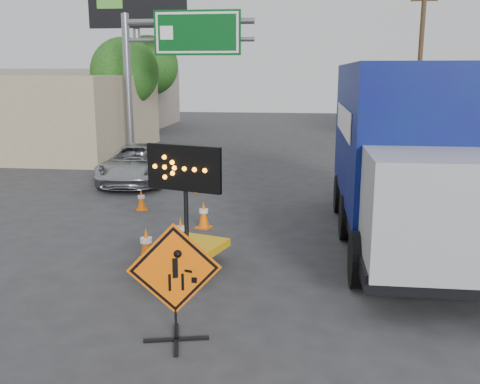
% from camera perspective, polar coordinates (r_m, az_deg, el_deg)
% --- Properties ---
extents(ground, '(100.00, 100.00, 0.00)m').
position_cam_1_polar(ground, '(8.27, -7.46, -17.44)').
color(ground, '#2D2D30').
rests_on(ground, ground).
extents(curb_right, '(0.40, 60.00, 0.12)m').
position_cam_1_polar(curb_right, '(22.92, 20.26, 1.60)').
color(curb_right, gray).
rests_on(curb_right, ground).
extents(storefront_left_near, '(14.00, 10.00, 4.00)m').
position_cam_1_polar(storefront_left_near, '(31.32, -23.76, 7.66)').
color(storefront_left_near, tan).
rests_on(storefront_left_near, ground).
extents(storefront_left_far, '(12.00, 10.00, 4.40)m').
position_cam_1_polar(storefront_left_far, '(44.30, -15.69, 9.66)').
color(storefront_left_far, gray).
rests_on(storefront_left_far, ground).
extents(building_right_far, '(10.00, 14.00, 4.60)m').
position_cam_1_polar(building_right_far, '(38.60, 23.98, 8.83)').
color(building_right_far, tan).
rests_on(building_right_far, ground).
extents(highway_gantry, '(6.18, 0.38, 6.90)m').
position_cam_1_polar(highway_gantry, '(25.68, -7.53, 14.61)').
color(highway_gantry, slate).
rests_on(highway_gantry, ground).
extents(billboard, '(6.10, 0.54, 9.85)m').
position_cam_1_polar(billboard, '(34.50, -10.86, 17.76)').
color(billboard, slate).
rests_on(billboard, ground).
extents(utility_pole_far, '(1.80, 0.26, 9.00)m').
position_cam_1_polar(utility_pole_far, '(31.53, 18.63, 12.98)').
color(utility_pole_far, '#46351E').
rests_on(utility_pole_far, ground).
extents(tree_left_near, '(3.71, 3.71, 6.03)m').
position_cam_1_polar(tree_left_near, '(30.56, -12.21, 12.40)').
color(tree_left_near, '#46351E').
rests_on(tree_left_near, ground).
extents(tree_left_far, '(4.10, 4.10, 6.66)m').
position_cam_1_polar(tree_left_far, '(38.49, -9.73, 13.13)').
color(tree_left_far, '#46351E').
rests_on(tree_left_far, ground).
extents(construction_sign, '(1.42, 1.02, 1.92)m').
position_cam_1_polar(construction_sign, '(8.37, -6.98, -9.34)').
color(construction_sign, black).
rests_on(construction_sign, ground).
extents(arrow_board, '(1.66, 2.15, 2.69)m').
position_cam_1_polar(arrow_board, '(11.41, -5.69, -5.41)').
color(arrow_board, '#EEAC0D').
rests_on(arrow_board, ground).
extents(pickup_truck, '(2.80, 5.30, 1.42)m').
position_cam_1_polar(pickup_truck, '(20.94, -10.83, 2.99)').
color(pickup_truck, '#A7A9AE').
rests_on(pickup_truck, ground).
extents(box_truck, '(2.94, 9.14, 4.35)m').
position_cam_1_polar(box_truck, '(13.60, 17.05, 2.93)').
color(box_truck, black).
rests_on(box_truck, ground).
extents(cone_a, '(0.54, 0.54, 0.81)m').
position_cam_1_polar(cone_a, '(12.06, -9.96, -5.58)').
color(cone_a, '#FF6205').
rests_on(cone_a, ground).
extents(cone_b, '(0.39, 0.39, 0.75)m').
position_cam_1_polar(cone_b, '(12.95, -6.34, -4.31)').
color(cone_b, '#FF6205').
rests_on(cone_b, ground).
extents(cone_c, '(0.48, 0.48, 0.74)m').
position_cam_1_polar(cone_c, '(14.52, -3.89, -2.41)').
color(cone_c, '#FF6205').
rests_on(cone_c, ground).
extents(cone_d, '(0.42, 0.42, 0.64)m').
position_cam_1_polar(cone_d, '(16.66, -10.48, -0.81)').
color(cone_d, '#FF6205').
rests_on(cone_d, ground).
extents(cone_e, '(0.37, 0.37, 0.71)m').
position_cam_1_polar(cone_e, '(18.90, -4.25, 1.07)').
color(cone_e, '#FF6205').
rests_on(cone_e, ground).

